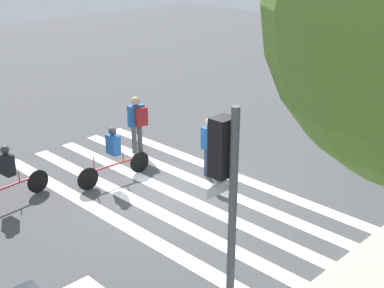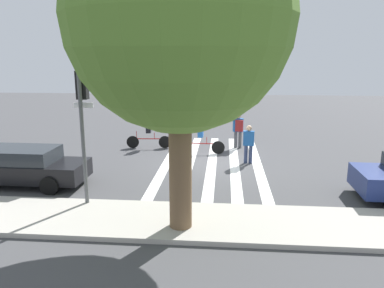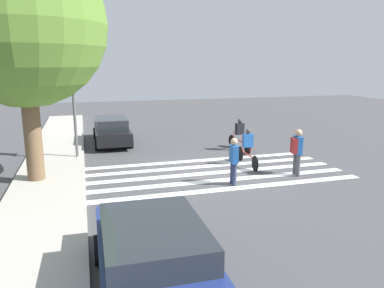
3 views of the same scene
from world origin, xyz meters
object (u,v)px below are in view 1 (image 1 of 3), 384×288
Objects in this scene: pedestrian_adult_yellow_jacket at (137,120)px; cyclist_far_lane at (8,173)px; traffic_light at (226,195)px; cyclist_mid_street at (114,152)px; pedestrian_adult_tall_backpack at (209,143)px.

pedestrian_adult_yellow_jacket reaches higher than cyclist_far_lane.
traffic_light is 2.43× the size of pedestrian_adult_yellow_jacket.
cyclist_mid_street is 2.82m from cyclist_far_lane.
cyclist_mid_street is at bearing -133.92° from pedestrian_adult_yellow_jacket.
cyclist_far_lane reaches higher than cyclist_mid_street.
traffic_light is 9.61m from pedestrian_adult_yellow_jacket.
traffic_light is 1.87× the size of cyclist_mid_street.
traffic_light reaches higher than cyclist_mid_street.
cyclist_far_lane is (-0.41, -7.59, -2.22)m from traffic_light.
cyclist_mid_street is (-3.12, -6.79, -2.22)m from traffic_light.
pedestrian_adult_tall_backpack is 0.75× the size of cyclist_far_lane.
pedestrian_adult_tall_backpack is 2.69m from cyclist_mid_street.
cyclist_mid_street is at bearing -29.54° from pedestrian_adult_tall_backpack.
traffic_light reaches higher than pedestrian_adult_tall_backpack.
cyclist_mid_street is at bearing -114.68° from traffic_light.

